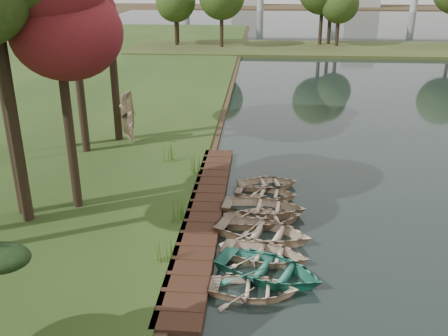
# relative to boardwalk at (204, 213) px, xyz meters

# --- Properties ---
(ground) EXTENTS (300.00, 300.00, 0.00)m
(ground) POSITION_rel_boardwalk_xyz_m (1.60, 0.00, -0.15)
(ground) COLOR #3D2F1D
(boardwalk) EXTENTS (1.60, 16.00, 0.30)m
(boardwalk) POSITION_rel_boardwalk_xyz_m (0.00, 0.00, 0.00)
(boardwalk) COLOR #351E14
(boardwalk) RESTS_ON ground
(peninsula) EXTENTS (50.00, 14.00, 0.45)m
(peninsula) POSITION_rel_boardwalk_xyz_m (9.60, 50.00, 0.08)
(peninsula) COLOR #3B441E
(peninsula) RESTS_ON ground
(far_trees) EXTENTS (45.60, 5.60, 8.80)m
(far_trees) POSITION_rel_boardwalk_xyz_m (6.27, 50.00, 6.28)
(far_trees) COLOR black
(far_trees) RESTS_ON peninsula
(rowboat_0) EXTENTS (3.17, 2.34, 0.63)m
(rowboat_0) POSITION_rel_boardwalk_xyz_m (2.31, -5.70, 0.22)
(rowboat_0) COLOR beige
(rowboat_0) RESTS_ON water
(rowboat_1) EXTENTS (4.75, 4.16, 0.82)m
(rowboat_1) POSITION_rel_boardwalk_xyz_m (2.83, -4.66, 0.31)
(rowboat_1) COLOR #2F836D
(rowboat_1) RESTS_ON water
(rowboat_2) EXTENTS (3.83, 3.12, 0.70)m
(rowboat_2) POSITION_rel_boardwalk_xyz_m (2.69, -3.51, 0.25)
(rowboat_2) COLOR beige
(rowboat_2) RESTS_ON water
(rowboat_3) EXTENTS (4.67, 3.93, 0.83)m
(rowboat_3) POSITION_rel_boardwalk_xyz_m (2.62, -1.90, 0.31)
(rowboat_3) COLOR beige
(rowboat_3) RESTS_ON water
(rowboat_4) EXTENTS (3.83, 3.06, 0.71)m
(rowboat_4) POSITION_rel_boardwalk_xyz_m (2.64, -0.61, 0.25)
(rowboat_4) COLOR beige
(rowboat_4) RESTS_ON water
(rowboat_5) EXTENTS (4.08, 3.13, 0.79)m
(rowboat_5) POSITION_rel_boardwalk_xyz_m (2.66, 0.39, 0.29)
(rowboat_5) COLOR beige
(rowboat_5) RESTS_ON water
(rowboat_6) EXTENTS (3.36, 2.66, 0.63)m
(rowboat_6) POSITION_rel_boardwalk_xyz_m (2.76, 2.08, 0.21)
(rowboat_6) COLOR beige
(rowboat_6) RESTS_ON water
(rowboat_7) EXTENTS (3.44, 2.77, 0.63)m
(rowboat_7) POSITION_rel_boardwalk_xyz_m (2.85, 3.27, 0.22)
(rowboat_7) COLOR beige
(rowboat_7) RESTS_ON water
(stored_rowboat) EXTENTS (3.24, 2.33, 0.66)m
(stored_rowboat) POSITION_rel_boardwalk_xyz_m (-5.56, 8.99, 0.48)
(stored_rowboat) COLOR beige
(stored_rowboat) RESTS_ON bank
(tree_2) EXTENTS (4.19, 4.19, 10.15)m
(tree_2) POSITION_rel_boardwalk_xyz_m (-5.78, 0.08, 8.43)
(tree_2) COLOR black
(tree_2) RESTS_ON bank
(reeds_0) EXTENTS (0.60, 0.60, 0.91)m
(reeds_0) POSITION_rel_boardwalk_xyz_m (-1.00, -4.13, 0.61)
(reeds_0) COLOR #3F661E
(reeds_0) RESTS_ON bank
(reeds_1) EXTENTS (0.60, 0.60, 1.14)m
(reeds_1) POSITION_rel_boardwalk_xyz_m (-1.00, -0.98, 0.72)
(reeds_1) COLOR #3F661E
(reeds_1) RESTS_ON bank
(reeds_2) EXTENTS (0.60, 0.60, 1.04)m
(reeds_2) POSITION_rel_boardwalk_xyz_m (-2.74, 6.11, 0.67)
(reeds_2) COLOR #3F661E
(reeds_2) RESTS_ON bank
(reeds_3) EXTENTS (0.60, 0.60, 1.05)m
(reeds_3) POSITION_rel_boardwalk_xyz_m (-1.00, 4.52, 0.68)
(reeds_3) COLOR #3F661E
(reeds_3) RESTS_ON bank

